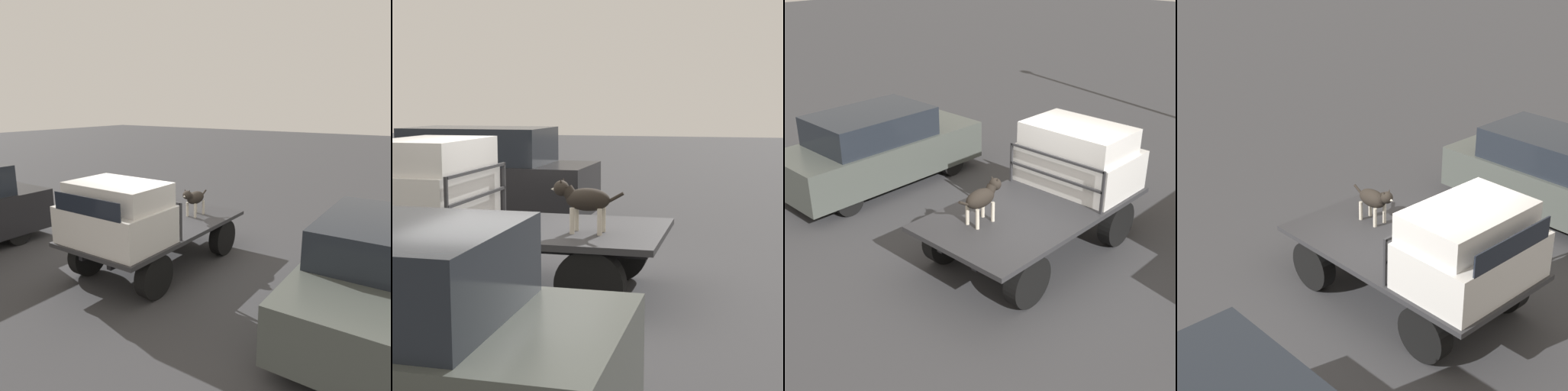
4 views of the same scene
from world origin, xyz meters
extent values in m
plane|color=#38383A|center=(0.00, 0.00, 0.00)|extent=(80.00, 80.00, 0.00)
cylinder|color=black|center=(1.23, 0.88, 0.41)|extent=(0.82, 0.24, 0.82)
cylinder|color=black|center=(1.23, -0.88, 0.41)|extent=(0.82, 0.24, 0.82)
cylinder|color=black|center=(-1.23, 0.88, 0.41)|extent=(0.82, 0.24, 0.82)
cylinder|color=black|center=(-1.23, -0.88, 0.41)|extent=(0.82, 0.24, 0.82)
cube|color=black|center=(0.00, 0.36, 0.71)|extent=(3.66, 0.10, 0.18)
cube|color=black|center=(0.00, -0.36, 0.71)|extent=(3.66, 0.10, 0.18)
cube|color=#2D2D30|center=(0.00, 0.00, 0.84)|extent=(3.97, 2.08, 0.08)
cube|color=silver|center=(1.26, 0.00, 1.23)|extent=(1.35, 1.96, 0.70)
cube|color=silver|center=(1.16, 0.00, 1.80)|extent=(1.15, 1.80, 0.43)
cube|color=black|center=(1.93, 0.00, 1.74)|extent=(0.02, 1.60, 0.32)
cube|color=#2D2D30|center=(0.52, 0.96, 1.25)|extent=(0.04, 0.04, 0.74)
cube|color=#2D2D30|center=(0.52, -0.96, 1.25)|extent=(0.04, 0.04, 0.74)
cube|color=#2D2D30|center=(0.52, 0.00, 1.61)|extent=(0.04, 1.92, 0.04)
cube|color=#2D2D30|center=(0.52, 0.00, 1.25)|extent=(0.04, 1.92, 0.04)
cylinder|color=beige|center=(-0.87, 0.36, 1.05)|extent=(0.06, 0.06, 0.33)
cylinder|color=beige|center=(-0.87, 0.14, 1.05)|extent=(0.06, 0.06, 0.33)
cylinder|color=beige|center=(-1.22, 0.36, 1.05)|extent=(0.06, 0.06, 0.33)
cylinder|color=beige|center=(-1.22, 0.14, 1.05)|extent=(0.06, 0.06, 0.33)
ellipsoid|color=black|center=(-1.05, 0.25, 1.30)|extent=(0.56, 0.29, 0.29)
sphere|color=beige|center=(-0.89, 0.25, 1.25)|extent=(0.13, 0.13, 0.13)
cylinder|color=black|center=(-0.81, 0.25, 1.38)|extent=(0.20, 0.16, 0.20)
sphere|color=black|center=(-0.71, 0.25, 1.44)|extent=(0.20, 0.20, 0.20)
cone|color=beige|center=(-0.62, 0.25, 1.42)|extent=(0.11, 0.11, 0.11)
cone|color=black|center=(-0.72, 0.30, 1.52)|extent=(0.06, 0.08, 0.10)
cone|color=black|center=(-0.72, 0.19, 1.52)|extent=(0.06, 0.08, 0.10)
cylinder|color=black|center=(-1.39, 0.25, 1.33)|extent=(0.24, 0.04, 0.16)
cylinder|color=black|center=(1.39, 3.48, 0.30)|extent=(0.60, 0.20, 0.60)
cylinder|color=black|center=(-1.39, 3.48, 0.30)|extent=(0.60, 0.20, 0.60)
cube|color=#474C47|center=(0.00, 4.20, 0.67)|extent=(4.48, 1.72, 0.83)
cube|color=#1E232B|center=(-0.23, 4.20, 1.39)|extent=(2.47, 1.55, 0.60)
cylinder|color=black|center=(1.04, -3.64, 0.30)|extent=(0.60, 0.20, 0.60)
camera|label=1|loc=(6.07, 4.98, 3.43)|focal=35.00mm
camera|label=2|loc=(-2.94, 8.02, 2.50)|focal=60.00mm
camera|label=3|loc=(-6.51, -4.96, 4.95)|focal=50.00mm
camera|label=4|loc=(6.12, -6.36, 5.92)|focal=60.00mm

